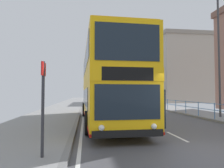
% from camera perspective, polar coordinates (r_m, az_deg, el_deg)
% --- Properties ---
extents(ground, '(15.80, 140.00, 0.20)m').
position_cam_1_polar(ground, '(6.56, 21.74, -18.06)').
color(ground, '#4B4B50').
extents(double_decker_bus_main, '(3.55, 11.40, 4.49)m').
position_cam_1_polar(double_decker_bus_main, '(12.42, -1.51, -0.04)').
color(double_decker_bus_main, '#F4B20F').
rests_on(double_decker_bus_main, ground).
extents(background_bus_far_lane, '(2.66, 9.66, 3.11)m').
position_cam_1_polar(background_bus_far_lane, '(35.85, 3.40, -2.70)').
color(background_bus_far_lane, white).
rests_on(background_bus_far_lane, ground).
extents(pedestrian_railing_far_kerb, '(0.05, 30.45, 1.02)m').
position_cam_1_polar(pedestrian_railing_far_kerb, '(23.19, 13.48, -4.89)').
color(pedestrian_railing_far_kerb, '#386BA8').
rests_on(pedestrian_railing_far_kerb, ground).
extents(bus_stop_sign_near, '(0.08, 0.44, 2.51)m').
position_cam_1_polar(bus_stop_sign_near, '(5.68, -18.79, -3.60)').
color(bus_stop_sign_near, '#2D2D33').
rests_on(bus_stop_sign_near, ground).
extents(street_lamp_far_side, '(0.28, 0.60, 8.88)m').
position_cam_1_polar(street_lamp_far_side, '(16.61, 27.74, 9.54)').
color(street_lamp_far_side, '#38383D').
rests_on(street_lamp_far_side, ground).
extents(bare_tree_far_00, '(2.87, 2.08, 5.91)m').
position_cam_1_polar(bare_tree_far_00, '(31.91, 9.92, -0.16)').
color(bare_tree_far_00, brown).
rests_on(bare_tree_far_00, ground).
extents(background_building_00, '(11.78, 12.16, 13.15)m').
position_cam_1_polar(background_building_00, '(44.71, 18.97, 3.76)').
color(background_building_00, '#B2A899').
rests_on(background_building_00, ground).
extents(background_building_01, '(10.06, 11.50, 8.66)m').
position_cam_1_polar(background_building_01, '(56.51, 11.72, 0.11)').
color(background_building_01, gray).
rests_on(background_building_01, ground).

